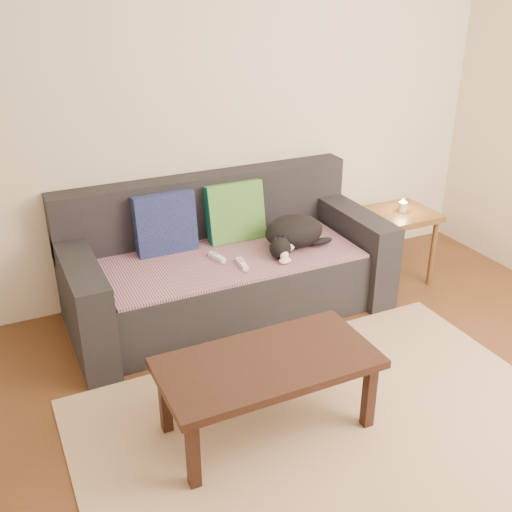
{
  "coord_description": "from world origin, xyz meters",
  "views": [
    {
      "loc": [
        -1.36,
        -1.76,
        2.11
      ],
      "look_at": [
        0.05,
        1.2,
        0.55
      ],
      "focal_mm": 42.0,
      "sensor_mm": 36.0,
      "label": 1
    }
  ],
  "objects_px": {
    "wii_remote_a": "(217,257)",
    "wii_remote_b": "(242,264)",
    "sofa": "(226,268)",
    "side_table": "(401,224)",
    "coffee_table": "(268,369)",
    "cat": "(293,233)"
  },
  "relations": [
    {
      "from": "wii_remote_a",
      "to": "wii_remote_b",
      "type": "relative_size",
      "value": 1.0
    },
    {
      "from": "sofa",
      "to": "wii_remote_a",
      "type": "bearing_deg",
      "value": -134.0
    },
    {
      "from": "wii_remote_a",
      "to": "side_table",
      "type": "distance_m",
      "value": 1.42
    },
    {
      "from": "sofa",
      "to": "side_table",
      "type": "distance_m",
      "value": 1.34
    },
    {
      "from": "wii_remote_a",
      "to": "coffee_table",
      "type": "bearing_deg",
      "value": 156.82
    },
    {
      "from": "wii_remote_a",
      "to": "side_table",
      "type": "bearing_deg",
      "value": -105.4
    },
    {
      "from": "wii_remote_a",
      "to": "side_table",
      "type": "relative_size",
      "value": 0.27
    },
    {
      "from": "sofa",
      "to": "coffee_table",
      "type": "xyz_separation_m",
      "value": [
        -0.28,
        -1.21,
        0.06
      ]
    },
    {
      "from": "sofa",
      "to": "cat",
      "type": "relative_size",
      "value": 4.27
    },
    {
      "from": "side_table",
      "to": "coffee_table",
      "type": "relative_size",
      "value": 0.52
    },
    {
      "from": "cat",
      "to": "wii_remote_b",
      "type": "relative_size",
      "value": 3.28
    },
    {
      "from": "coffee_table",
      "to": "sofa",
      "type": "bearing_deg",
      "value": 76.81
    },
    {
      "from": "sofa",
      "to": "wii_remote_b",
      "type": "xyz_separation_m",
      "value": [
        0.01,
        -0.26,
        0.15
      ]
    },
    {
      "from": "sofa",
      "to": "cat",
      "type": "xyz_separation_m",
      "value": [
        0.43,
        -0.14,
        0.23
      ]
    },
    {
      "from": "wii_remote_a",
      "to": "cat",
      "type": "bearing_deg",
      "value": -108.22
    },
    {
      "from": "wii_remote_a",
      "to": "side_table",
      "type": "xyz_separation_m",
      "value": [
        1.42,
        -0.04,
        -0.0
      ]
    },
    {
      "from": "sofa",
      "to": "wii_remote_a",
      "type": "xyz_separation_m",
      "value": [
        -0.1,
        -0.1,
        0.15
      ]
    },
    {
      "from": "sofa",
      "to": "side_table",
      "type": "bearing_deg",
      "value": -6.19
    },
    {
      "from": "sofa",
      "to": "coffee_table",
      "type": "bearing_deg",
      "value": -103.19
    },
    {
      "from": "wii_remote_b",
      "to": "coffee_table",
      "type": "distance_m",
      "value": 0.99
    },
    {
      "from": "cat",
      "to": "side_table",
      "type": "relative_size",
      "value": 0.9
    },
    {
      "from": "cat",
      "to": "coffee_table",
      "type": "bearing_deg",
      "value": -127.46
    }
  ]
}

